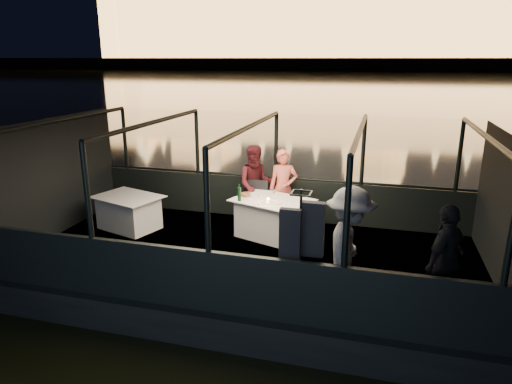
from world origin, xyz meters
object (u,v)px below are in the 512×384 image
(dining_table_central, at_px, (272,218))
(chair_port_right, at_px, (279,206))
(coat_stand, at_px, (299,253))
(passenger_dark, at_px, (446,256))
(chair_port_left, at_px, (255,206))
(person_woman_coral, at_px, (283,191))
(person_man_maroon, at_px, (256,189))
(wine_bottle, at_px, (239,193))
(dining_table_aft, at_px, (129,211))
(passenger_stripe, at_px, (349,254))

(dining_table_central, relative_size, chair_port_right, 1.83)
(coat_stand, distance_m, passenger_dark, 1.96)
(dining_table_central, distance_m, chair_port_left, 0.66)
(coat_stand, xyz_separation_m, person_woman_coral, (-0.95, 3.38, -0.15))
(dining_table_central, height_order, chair_port_left, chair_port_left)
(dining_table_central, distance_m, person_woman_coral, 0.81)
(chair_port_right, relative_size, person_man_maroon, 0.47)
(chair_port_left, bearing_deg, wine_bottle, -98.91)
(person_woman_coral, xyz_separation_m, wine_bottle, (-0.65, -0.96, 0.17))
(passenger_dark, xyz_separation_m, wine_bottle, (-3.48, 1.88, 0.06))
(dining_table_aft, bearing_deg, wine_bottle, 2.23)
(dining_table_central, xyz_separation_m, wine_bottle, (-0.60, -0.24, 0.53))
(dining_table_central, height_order, passenger_dark, passenger_dark)
(chair_port_right, distance_m, coat_stand, 3.41)
(chair_port_right, height_order, wine_bottle, wine_bottle)
(dining_table_central, bearing_deg, chair_port_left, 136.55)
(chair_port_left, bearing_deg, passenger_stripe, -51.98)
(dining_table_aft, xyz_separation_m, coat_stand, (3.96, -2.33, 0.51))
(passenger_stripe, height_order, wine_bottle, passenger_stripe)
(person_man_maroon, bearing_deg, dining_table_aft, -176.56)
(passenger_dark, bearing_deg, dining_table_central, -93.47)
(dining_table_central, bearing_deg, chair_port_right, 89.89)
(person_woman_coral, height_order, passenger_stripe, passenger_stripe)
(dining_table_central, height_order, chair_port_right, chair_port_right)
(person_woman_coral, xyz_separation_m, passenger_dark, (2.83, -2.84, 0.10))
(dining_table_central, bearing_deg, passenger_stripe, -55.58)
(coat_stand, bearing_deg, dining_table_central, 110.63)
(dining_table_central, relative_size, person_woman_coral, 0.90)
(chair_port_left, height_order, passenger_dark, passenger_dark)
(coat_stand, relative_size, passenger_stripe, 1.00)
(person_woman_coral, distance_m, person_man_maroon, 0.58)
(coat_stand, height_order, passenger_dark, coat_stand)
(dining_table_aft, distance_m, passenger_stripe, 5.04)
(passenger_stripe, bearing_deg, dining_table_central, 34.03)
(person_man_maroon, distance_m, passenger_dark, 4.44)
(chair_port_right, bearing_deg, dining_table_central, -113.35)
(coat_stand, height_order, person_man_maroon, coat_stand)
(dining_table_central, height_order, dining_table_aft, dining_table_central)
(chair_port_left, height_order, chair_port_right, chair_port_left)
(dining_table_central, bearing_deg, coat_stand, -69.37)
(chair_port_left, bearing_deg, dining_table_central, -42.09)
(dining_table_aft, xyz_separation_m, chair_port_right, (2.96, 0.90, 0.06))
(dining_table_central, relative_size, wine_bottle, 4.38)
(passenger_stripe, relative_size, wine_bottle, 5.40)
(person_woman_coral, relative_size, wine_bottle, 4.87)
(wine_bottle, bearing_deg, person_woman_coral, 55.81)
(chair_port_left, distance_m, wine_bottle, 0.84)
(person_woman_coral, bearing_deg, wine_bottle, -135.84)
(chair_port_right, height_order, passenger_dark, passenger_dark)
(dining_table_central, distance_m, passenger_stripe, 2.91)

